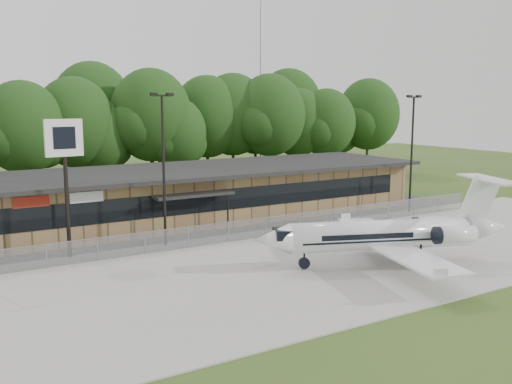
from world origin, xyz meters
TOP-DOWN VIEW (x-y plane):
  - ground at (0.00, 0.00)m, footprint 160.00×160.00m
  - apron at (0.00, 8.00)m, footprint 64.00×18.00m
  - parking_lot at (0.00, 19.50)m, footprint 50.00×9.00m
  - terminal at (-0.00, 23.94)m, footprint 41.00×11.65m
  - fence at (0.00, 15.00)m, footprint 46.00×0.04m
  - treeline at (0.00, 42.00)m, footprint 72.00×12.00m
  - radio_mast at (22.00, 48.00)m, footprint 0.20×0.20m
  - light_pole_mid at (-5.00, 16.50)m, footprint 1.55×0.30m
  - light_pole_right at (18.00, 16.50)m, footprint 1.55×0.30m
  - business_jet at (4.44, 5.12)m, footprint 15.37×13.74m
  - pole_sign at (-11.26, 16.79)m, footprint 2.27×0.37m

SIDE VIEW (x-z plane):
  - ground at x=0.00m, z-range 0.00..0.00m
  - parking_lot at x=0.00m, z-range 0.00..0.06m
  - apron at x=0.00m, z-range 0.00..0.08m
  - fence at x=0.00m, z-range 0.02..1.54m
  - business_jet at x=4.44m, z-range -0.75..4.51m
  - terminal at x=0.00m, z-range 0.03..4.33m
  - light_pole_mid at x=-5.00m, z-range 0.86..11.09m
  - light_pole_right at x=18.00m, z-range 0.86..11.09m
  - pole_sign at x=-11.26m, z-range 2.29..10.91m
  - treeline at x=0.00m, z-range 0.00..15.00m
  - radio_mast at x=22.00m, z-range 0.00..25.00m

